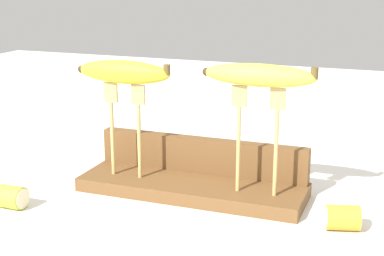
# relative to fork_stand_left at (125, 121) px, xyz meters

# --- Properties ---
(ground_plane) EXTENTS (3.00, 3.00, 0.00)m
(ground_plane) POSITION_rel_fork_stand_left_xyz_m (0.12, 0.02, -0.13)
(ground_plane) COLOR silver
(wooden_board) EXTENTS (0.41, 0.13, 0.02)m
(wooden_board) POSITION_rel_fork_stand_left_xyz_m (0.12, 0.02, -0.12)
(wooden_board) COLOR brown
(wooden_board) RESTS_ON ground
(board_backstop) EXTENTS (0.41, 0.02, 0.07)m
(board_backstop) POSITION_rel_fork_stand_left_xyz_m (0.12, 0.07, -0.07)
(board_backstop) COLOR brown
(board_backstop) RESTS_ON wooden_board
(fork_stand_left) EXTENTS (0.08, 0.01, 0.17)m
(fork_stand_left) POSITION_rel_fork_stand_left_xyz_m (0.00, 0.00, 0.00)
(fork_stand_left) COLOR tan
(fork_stand_left) RESTS_ON wooden_board
(fork_stand_right) EXTENTS (0.09, 0.01, 0.19)m
(fork_stand_right) POSITION_rel_fork_stand_left_xyz_m (0.25, 0.00, 0.01)
(fork_stand_right) COLOR tan
(fork_stand_right) RESTS_ON wooden_board
(banana_raised_left) EXTENTS (0.18, 0.04, 0.04)m
(banana_raised_left) POSITION_rel_fork_stand_left_xyz_m (-0.00, -0.00, 0.09)
(banana_raised_left) COLOR yellow
(banana_raised_left) RESTS_ON fork_stand_left
(banana_raised_right) EXTENTS (0.19, 0.04, 0.04)m
(banana_raised_right) POSITION_rel_fork_stand_left_xyz_m (0.25, 0.00, 0.10)
(banana_raised_right) COLOR #DBD147
(banana_raised_right) RESTS_ON fork_stand_right
(fork_fallen_near) EXTENTS (0.12, 0.14, 0.01)m
(fork_fallen_near) POSITION_rel_fork_stand_left_xyz_m (0.05, 0.21, -0.13)
(fork_fallen_near) COLOR tan
(fork_fallen_near) RESTS_ON ground
(banana_chunk_near) EXTENTS (0.05, 0.04, 0.04)m
(banana_chunk_near) POSITION_rel_fork_stand_left_xyz_m (-0.14, -0.16, -0.11)
(banana_chunk_near) COLOR #B2C138
(banana_chunk_near) RESTS_ON ground
(banana_chunk_far) EXTENTS (0.06, 0.05, 0.04)m
(banana_chunk_far) POSITION_rel_fork_stand_left_xyz_m (0.40, -0.04, -0.11)
(banana_chunk_far) COLOR gold
(banana_chunk_far) RESTS_ON ground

